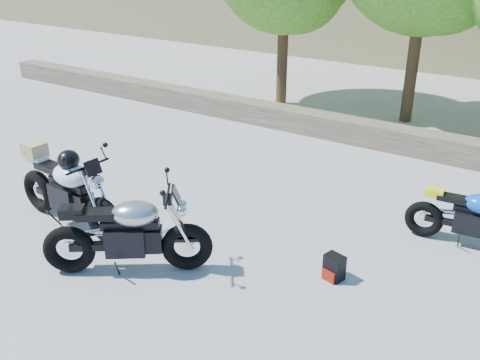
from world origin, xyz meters
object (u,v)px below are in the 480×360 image
object	(u,v)px
silver_bike	(128,235)
white_bike	(67,189)
blue_bike	(473,219)
backpack	(334,268)

from	to	relation	value
silver_bike	white_bike	size ratio (longest dim) A/B	0.83
silver_bike	blue_bike	xyz separation A→B (m)	(3.72, 3.17, -0.10)
white_bike	backpack	size ratio (longest dim) A/B	6.73
white_bike	blue_bike	world-z (taller)	white_bike
white_bike	blue_bike	distance (m)	6.05
blue_bike	backpack	size ratio (longest dim) A/B	5.33
silver_bike	backpack	distance (m)	2.76
backpack	white_bike	bearing A→B (deg)	-152.06
white_bike	blue_bike	xyz separation A→B (m)	(5.39, 2.75, -0.18)
silver_bike	white_bike	xyz separation A→B (m)	(-1.67, 0.41, 0.08)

